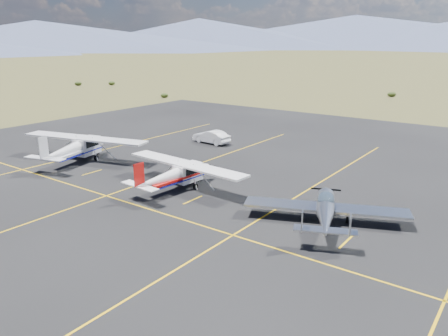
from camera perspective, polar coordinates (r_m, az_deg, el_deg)
ground at (r=28.96m, az=11.33°, el=-5.53°), size 1600.00×1600.00×0.00m
apron at (r=32.27m, az=0.03°, el=-2.88°), size 72.00×72.00×0.02m
aircraft_low_wing at (r=26.69m, az=13.13°, el=-5.19°), size 7.42×9.71×2.16m
aircraft_cessna at (r=32.09m, az=-6.34°, el=-0.79°), size 6.56×10.94×2.76m
aircraft_plain at (r=41.25m, az=-18.75°, el=2.58°), size 8.26×12.51×3.18m
sedan at (r=46.65m, az=-1.67°, el=4.10°), size 1.73×4.31×1.39m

